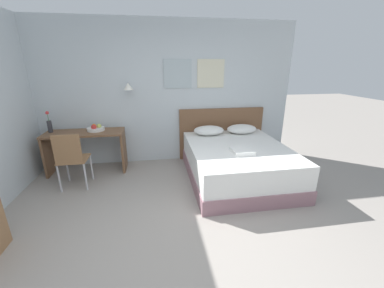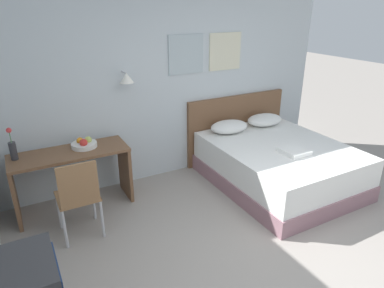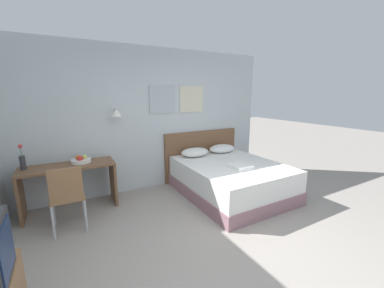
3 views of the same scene
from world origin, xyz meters
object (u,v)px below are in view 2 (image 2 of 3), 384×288
Objects in this scene: desk_chair at (78,194)px; flower_vase at (13,148)px; headboard at (236,127)px; fruit_bowl at (84,144)px; bed at (278,165)px; pillow_left at (229,127)px; desk at (72,168)px; pillow_right at (265,120)px; folded_towel_near_foot at (294,151)px.

flower_vase reaches higher than desk_chair.
headboard is 3.17m from flower_vase.
fruit_bowl is (-2.39, -0.24, 0.27)m from headboard.
bed is 3.40× the size of pillow_left.
fruit_bowl reaches higher than pillow_left.
headboard is at bearing 6.46° from desk.
pillow_left is at bearing 180.00° from pillow_right.
pillow_left is at bearing -1.06° from flower_vase.
desk_chair is (-2.96, -0.66, -0.13)m from pillow_right.
desk is 0.67m from flower_vase.
pillow_left is at bearing -1.20° from fruit_bowl.
desk is at bearing -179.69° from pillow_left.
flower_vase is at bearing 165.90° from bed.
fruit_bowl reaches higher than folded_towel_near_foot.
headboard is 0.46m from pillow_left.
headboard reaches higher than desk.
fruit_bowl is at bearing -174.34° from headboard.
pillow_left is 2.25m from desk.
folded_towel_near_foot is at bearing -92.00° from headboard.
fruit_bowl is at bearing -0.68° from flower_vase.
pillow_right reaches higher than folded_towel_near_foot.
folded_towel_near_foot is 0.35× the size of desk_chair.
flower_vase is at bearing 125.60° from desk_chair.
flower_vase is at bearing 179.32° from fruit_bowl.
headboard reaches higher than pillow_right.
bed is 0.44m from folded_towel_near_foot.
folded_towel_near_foot reaches higher than bed.
desk is (-2.25, -0.01, -0.14)m from pillow_left.
flower_vase is at bearing 173.52° from desk.
headboard reaches higher than pillow_left.
pillow_right is 1.10m from folded_towel_near_foot.
pillow_right is 0.64× the size of desk_chair.
fruit_bowl is at bearing 155.34° from folded_towel_near_foot.
fruit_bowl is (-2.39, 0.78, 0.50)m from bed.
desk_chair is 0.94m from flower_vase.
folded_towel_near_foot is at bearing -21.96° from desk.
headboard is 5.81× the size of fruit_bowl.
headboard is 1.32m from folded_towel_near_foot.
folded_towel_near_foot is 1.09× the size of fruit_bowl.
pillow_right is at bearing 12.60° from desk_chair.
desk_chair is 2.46× the size of flower_vase.
pillow_left is 1.95× the size of fruit_bowl.
bed is at bearing -114.13° from pillow_right.
flower_vase reaches higher than pillow_left.
desk_chair reaches higher than pillow_right.
fruit_bowl is (-2.35, 1.08, 0.17)m from folded_towel_near_foot.
flower_vase is (-3.47, 0.05, 0.21)m from pillow_right.
desk_chair is (-0.05, -0.65, 0.01)m from desk.
desk_chair is 0.79m from fruit_bowl.
flower_vase reaches higher than desk.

